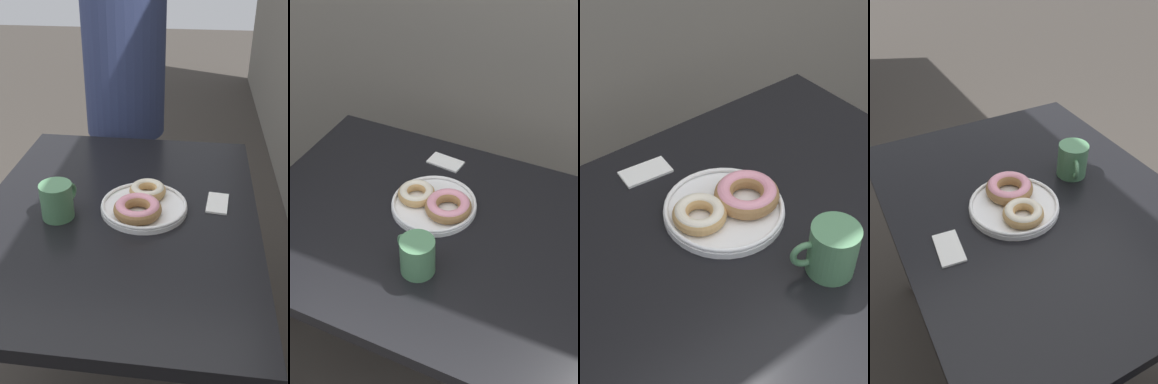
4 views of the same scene
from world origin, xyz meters
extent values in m
plane|color=#38332D|center=(0.00, 0.00, 0.00)|extent=(14.00, 14.00, 0.00)
cube|color=black|center=(0.00, 0.32, 0.70)|extent=(1.03, 0.81, 0.04)
cylinder|color=#99999E|center=(-0.45, -0.02, 0.34)|extent=(0.05, 0.05, 0.68)
cylinder|color=#99999E|center=(-0.45, 0.67, 0.34)|extent=(0.05, 0.05, 0.68)
cylinder|color=white|center=(-0.01, 0.40, 0.73)|extent=(0.25, 0.25, 0.01)
torus|color=white|center=(-0.01, 0.40, 0.74)|extent=(0.25, 0.25, 0.01)
torus|color=#9E7042|center=(0.04, 0.39, 0.76)|extent=(0.16, 0.16, 0.04)
torus|color=pink|center=(0.04, 0.39, 0.76)|extent=(0.15, 0.15, 0.03)
torus|color=tan|center=(-0.07, 0.40, 0.75)|extent=(0.15, 0.15, 0.03)
torus|color=silver|center=(-0.07, 0.40, 0.76)|extent=(0.14, 0.14, 0.03)
cylinder|color=#4C7F56|center=(0.06, 0.16, 0.78)|extent=(0.09, 0.09, 0.10)
cylinder|color=#382114|center=(0.06, 0.16, 0.82)|extent=(0.07, 0.07, 0.00)
torus|color=#4C7F56|center=(0.01, 0.18, 0.78)|extent=(0.06, 0.04, 0.06)
cube|color=#232838|center=(-0.81, 0.21, 0.33)|extent=(0.28, 0.20, 0.67)
cylinder|color=navy|center=(-0.74, 0.23, 0.96)|extent=(0.34, 0.34, 0.59)
cube|color=white|center=(-0.07, 0.61, 0.73)|extent=(0.12, 0.07, 0.01)
camera|label=1|loc=(1.02, 0.53, 1.41)|focal=40.00mm
camera|label=2|loc=(0.49, -0.66, 1.77)|focal=50.00mm
camera|label=3|loc=(-0.50, -0.23, 1.49)|focal=50.00mm
camera|label=4|loc=(-0.71, 0.77, 1.41)|focal=35.00mm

